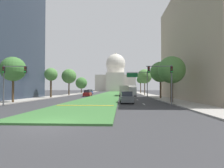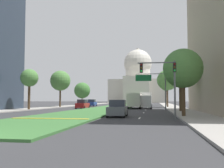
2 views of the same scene
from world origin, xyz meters
name	(u,v)px [view 2 (image 2 of 2)]	position (x,y,z in m)	size (l,w,h in m)	color
ground_plane	(124,105)	(0.00, 68.52, 0.00)	(301.51, 301.51, 0.00)	#333335
grass_median	(121,106)	(0.00, 61.67, 0.07)	(7.72, 123.34, 0.14)	#386B33
median_curb_nose	(50,118)	(0.00, 11.25, 0.16)	(6.94, 0.50, 0.04)	gold
lane_dashes_right	(147,108)	(7.56, 42.64, 0.00)	(0.16, 56.52, 0.01)	silver
sidewalk_left	(68,106)	(-13.26, 54.82, 0.07)	(4.00, 123.34, 0.15)	#9E9991
sidewalk_right	(172,106)	(13.26, 54.82, 0.07)	(4.00, 123.34, 0.15)	#9E9991
capitol_building	(138,83)	(0.00, 136.36, 11.24)	(30.36, 28.88, 30.90)	beige
traffic_light_near_right	(165,77)	(9.92, 12.74, 3.80)	(3.34, 0.35, 5.20)	#515456
overhead_guide_sign	(154,83)	(9.02, 35.67, 4.63)	(5.30, 0.20, 6.50)	#515456
street_tree_right_near	(183,69)	(11.94, 17.07, 4.98)	(4.06, 4.06, 7.04)	#4C3823
street_tree_left_mid	(29,78)	(-11.84, 30.69, 5.37)	(2.99, 2.99, 6.96)	#4C3823
street_tree_right_mid	(180,73)	(12.76, 28.63, 5.71)	(4.38, 4.38, 7.93)	#4C3823
street_tree_left_far	(60,81)	(-11.97, 45.75, 6.03)	(4.56, 4.56, 8.33)	#4C3823
street_tree_right_far	(167,80)	(11.94, 48.39, 6.09)	(4.62, 4.62, 8.41)	#4C3823
street_tree_left_distant	(82,90)	(-12.32, 65.14, 4.49)	(4.80, 4.80, 6.90)	#4C3823
street_tree_right_distant	(166,85)	(12.36, 64.54, 5.77)	(3.13, 3.13, 7.39)	#4C3823
sedan_lead_stopped	(118,109)	(5.19, 16.71, 0.82)	(1.99, 4.30, 1.77)	#4C5156
sedan_midblock	(83,104)	(-4.87, 39.11, 0.84)	(1.83, 4.54, 1.80)	maroon
sedan_distant	(92,103)	(-7.19, 56.49, 0.84)	(2.01, 4.61, 1.82)	navy
sedan_far_horizon	(142,103)	(5.15, 73.83, 0.79)	(2.01, 4.34, 1.67)	brown
box_truck_delivery	(146,100)	(7.35, 41.58, 1.68)	(2.40, 6.40, 3.20)	silver
city_bus	(135,100)	(5.19, 42.93, 1.77)	(2.62, 11.00, 2.95)	beige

